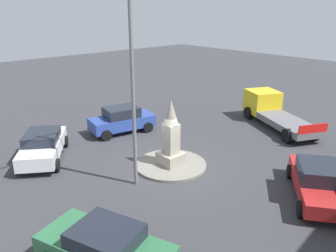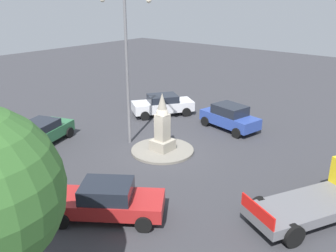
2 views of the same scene
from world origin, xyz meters
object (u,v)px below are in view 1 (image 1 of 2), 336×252
car_blue_far_side (122,120)px  car_white_near_island (43,145)px  car_green_parked_right (105,248)px  streetlamp (132,69)px  truck_yellow_approaching (272,110)px  monument (171,138)px  car_red_passing (318,181)px

car_blue_far_side → car_white_near_island: bearing=-174.0°
car_green_parked_right → streetlamp: bearing=42.9°
car_white_near_island → truck_yellow_approaching: (13.62, -4.81, 0.16)m
car_white_near_island → streetlamp: bearing=-69.7°
car_blue_far_side → monument: bearing=-100.1°
streetlamp → car_red_passing: (4.80, -5.89, -4.38)m
monument → streetlamp: size_ratio=0.38×
car_white_near_island → truck_yellow_approaching: bearing=-19.5°
streetlamp → car_red_passing: streetlamp is taller
streetlamp → car_green_parked_right: size_ratio=1.90×
monument → car_white_near_island: bearing=130.7°
car_blue_far_side → car_white_near_island: (-5.27, -0.56, -0.05)m
car_blue_far_side → streetlamp: bearing=-119.8°
truck_yellow_approaching → streetlamp: bearing=-177.9°
monument → car_red_passing: monument is taller
car_green_parked_right → car_blue_far_side: bearing=52.7°
car_blue_far_side → truck_yellow_approaching: size_ratio=0.63×
streetlamp → car_green_parked_right: bearing=-137.1°
car_white_near_island → car_red_passing: bearing=-58.8°
monument → car_red_passing: 6.67m
streetlamp → car_blue_far_side: 7.95m
car_blue_far_side → truck_yellow_approaching: bearing=-32.8°
car_blue_far_side → car_white_near_island: 5.30m
streetlamp → car_white_near_island: streetlamp is taller
car_green_parked_right → truck_yellow_approaching: truck_yellow_approaching is taller
monument → car_green_parked_right: bearing=-148.4°
streetlamp → car_blue_far_side: (3.32, 5.80, -4.30)m
streetlamp → car_red_passing: bearing=-50.8°
monument → truck_yellow_approaching: size_ratio=0.50×
truck_yellow_approaching → car_blue_far_side: bearing=147.2°
streetlamp → monument: bearing=6.4°
car_blue_far_side → car_red_passing: bearing=-82.8°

